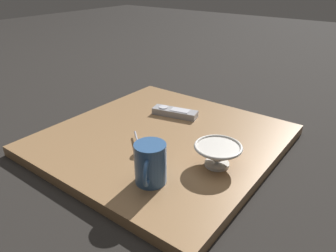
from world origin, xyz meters
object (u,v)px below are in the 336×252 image
at_px(cereal_bowl, 218,154).
at_px(coffee_mug, 150,164).
at_px(teaspoon, 139,148).
at_px(tv_remote_near, 175,112).

distance_m(cereal_bowl, coffee_mug, 0.18).
height_order(cereal_bowl, coffee_mug, coffee_mug).
xyz_separation_m(coffee_mug, teaspoon, (0.11, -0.09, -0.04)).
bearing_deg(teaspoon, coffee_mug, 142.86).
height_order(coffee_mug, teaspoon, coffee_mug).
bearing_deg(cereal_bowl, teaspoon, 19.51).
bearing_deg(tv_remote_near, coffee_mug, 117.32).
height_order(coffee_mug, tv_remote_near, coffee_mug).
relative_size(coffee_mug, teaspoon, 1.08).
bearing_deg(coffee_mug, cereal_bowl, -120.09).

